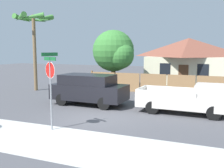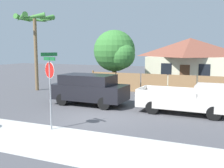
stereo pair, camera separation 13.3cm
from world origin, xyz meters
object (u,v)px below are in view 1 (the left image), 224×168
object	(u,v)px
oak_tree	(115,52)
orange_pickup	(189,99)
red_suv	(89,89)
stop_sign	(50,78)
palm_tree	(34,25)
house	(188,59)

from	to	relation	value
oak_tree	orange_pickup	bearing A→B (deg)	-45.34
red_suv	stop_sign	xyz separation A→B (m)	(0.90, -5.17, 1.21)
oak_tree	palm_tree	size ratio (longest dim) A/B	0.82
house	orange_pickup	size ratio (longest dim) A/B	1.65
red_suv	stop_sign	size ratio (longest dim) A/B	1.41
house	orange_pickup	bearing A→B (deg)	-83.35
orange_pickup	stop_sign	bearing A→B (deg)	-133.46
palm_tree	orange_pickup	bearing A→B (deg)	-15.04
oak_tree	red_suv	bearing A→B (deg)	-80.71
oak_tree	stop_sign	distance (m)	12.63
house	red_suv	world-z (taller)	house
orange_pickup	red_suv	bearing A→B (deg)	-178.98
palm_tree	orange_pickup	world-z (taller)	palm_tree
house	stop_sign	bearing A→B (deg)	-99.95
palm_tree	red_suv	bearing A→B (deg)	-26.78
palm_tree	stop_sign	distance (m)	11.97
palm_tree	red_suv	world-z (taller)	palm_tree
house	oak_tree	size ratio (longest dim) A/B	1.61
house	stop_sign	xyz separation A→B (m)	(-3.42, -19.47, -0.16)
house	palm_tree	world-z (taller)	palm_tree
stop_sign	oak_tree	bearing A→B (deg)	121.68
oak_tree	palm_tree	world-z (taller)	palm_tree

